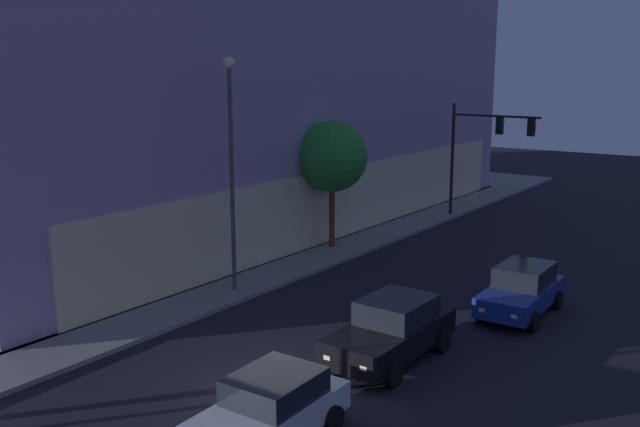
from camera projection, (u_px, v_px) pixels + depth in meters
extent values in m
plane|color=black|center=(276.00, 386.00, 18.12)|extent=(120.00, 120.00, 0.00)
cube|color=#4C4C51|center=(171.00, 207.00, 41.64)|extent=(36.78, 25.72, 0.15)
cube|color=beige|center=(345.00, 200.00, 34.22)|extent=(32.74, 0.60, 3.35)
cube|color=#A991B5|center=(166.00, 97.00, 40.34)|extent=(36.38, 25.32, 12.96)
cylinder|color=black|center=(452.00, 159.00, 38.77)|extent=(0.18, 0.18, 6.20)
cylinder|color=black|center=(496.00, 116.00, 36.71)|extent=(0.50, 4.97, 0.12)
cube|color=black|center=(500.00, 126.00, 36.66)|extent=(0.34, 0.34, 0.90)
sphere|color=green|center=(503.00, 121.00, 36.49)|extent=(0.18, 0.18, 0.18)
cube|color=black|center=(531.00, 127.00, 35.57)|extent=(0.34, 0.34, 0.90)
sphere|color=red|center=(535.00, 128.00, 35.45)|extent=(0.18, 0.18, 0.18)
cylinder|color=#4C4C4C|center=(232.00, 182.00, 24.96)|extent=(0.16, 0.16, 8.04)
sphere|color=#F9EFC6|center=(229.00, 63.00, 24.12)|extent=(0.44, 0.44, 0.44)
cylinder|color=brown|center=(332.00, 216.00, 31.69)|extent=(0.26, 0.26, 2.89)
sphere|color=#298732|center=(332.00, 156.00, 31.15)|extent=(3.21, 3.21, 3.21)
cube|color=silver|center=(267.00, 417.00, 15.15)|extent=(4.05, 1.88, 0.64)
cube|color=black|center=(275.00, 386.00, 15.28)|extent=(2.02, 1.66, 0.58)
cylinder|color=black|center=(333.00, 419.00, 15.72)|extent=(0.64, 0.25, 0.64)
cylinder|color=black|center=(270.00, 398.00, 16.72)|extent=(0.64, 0.25, 0.64)
cube|color=black|center=(390.00, 336.00, 19.62)|extent=(4.60, 1.92, 0.73)
cube|color=black|center=(397.00, 309.00, 19.75)|extent=(2.15, 1.71, 0.67)
cube|color=#F9F4CC|center=(364.00, 368.00, 17.51)|extent=(0.12, 0.20, 0.12)
cube|color=#F9F4CC|center=(328.00, 357.00, 18.16)|extent=(0.12, 0.20, 0.12)
cylinder|color=black|center=(393.00, 374.00, 18.02)|extent=(0.70, 0.25, 0.69)
cylinder|color=black|center=(334.00, 357.00, 19.10)|extent=(0.70, 0.25, 0.69)
cylinder|color=black|center=(442.00, 340.00, 20.28)|extent=(0.70, 0.25, 0.69)
cylinder|color=black|center=(387.00, 327.00, 21.36)|extent=(0.70, 0.25, 0.69)
cube|color=navy|center=(520.00, 296.00, 23.31)|extent=(4.24, 1.80, 0.66)
cube|color=black|center=(525.00, 274.00, 23.43)|extent=(2.18, 1.60, 0.68)
cube|color=#F9F4CC|center=(515.00, 316.00, 21.36)|extent=(0.12, 0.20, 0.12)
cube|color=#F9F4CC|center=(482.00, 310.00, 21.94)|extent=(0.12, 0.20, 0.12)
cylinder|color=black|center=(533.00, 321.00, 21.84)|extent=(0.67, 0.25, 0.67)
cylinder|color=black|center=(481.00, 311.00, 22.80)|extent=(0.67, 0.25, 0.67)
cylinder|color=black|center=(557.00, 300.00, 23.95)|extent=(0.67, 0.25, 0.67)
cylinder|color=black|center=(508.00, 291.00, 24.91)|extent=(0.67, 0.25, 0.67)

